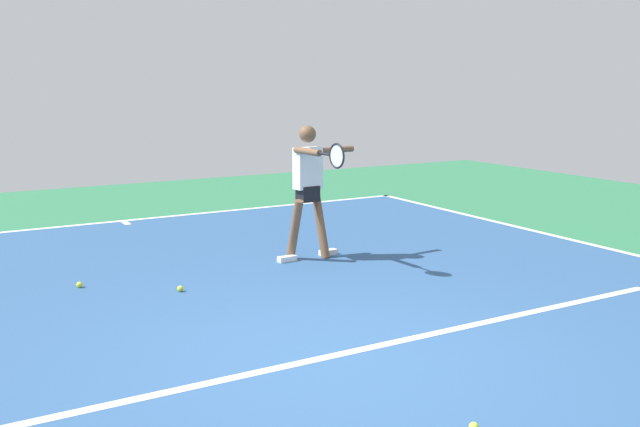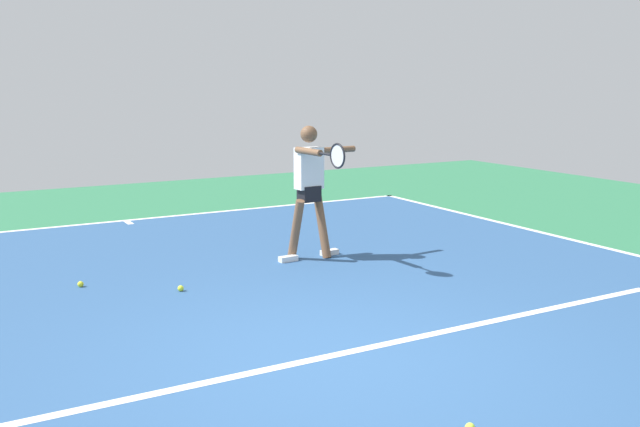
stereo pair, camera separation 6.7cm
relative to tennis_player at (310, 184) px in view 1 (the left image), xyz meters
The scene contains 9 objects.
ground_plane 3.52m from the tennis_player, 65.01° to the left, with size 22.00×22.00×0.00m, color #2D754C.
court_surface 3.52m from the tennis_player, 65.01° to the left, with size 10.53×13.64×0.00m, color #2D5484.
court_line_baseline_near 4.08m from the tennis_player, 68.86° to the right, with size 10.53×0.10×0.01m, color white.
court_line_service 3.43m from the tennis_player, 64.19° to the left, with size 7.89×0.10×0.01m, color white.
court_line_centre_mark 3.90m from the tennis_player, 67.76° to the right, with size 0.10×0.30×0.01m, color white.
tennis_player is the anchor object (origin of this frame).
tennis_ball_near_service_line 4.79m from the tennis_player, 74.05° to the left, with size 0.07×0.07×0.07m, color #C6E53D.
tennis_ball_by_baseline 2.98m from the tennis_player, ahead, with size 0.07×0.07×0.07m, color yellow.
tennis_ball_far_corner 2.21m from the tennis_player, 16.66° to the left, with size 0.07×0.07×0.07m, color #CCE033.
Camera 1 is at (2.84, 4.65, 2.23)m, focal length 39.88 mm.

